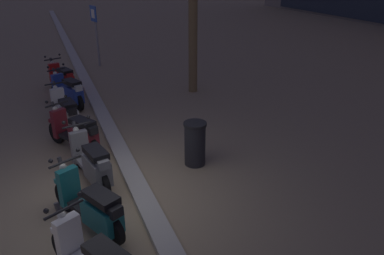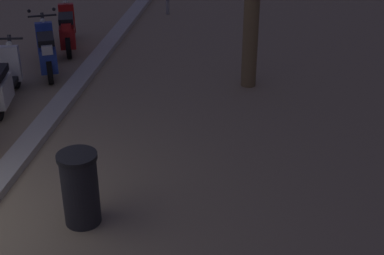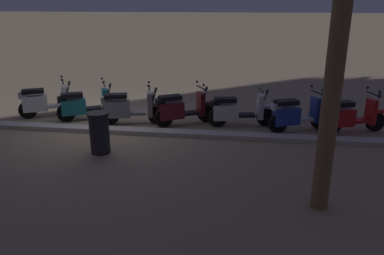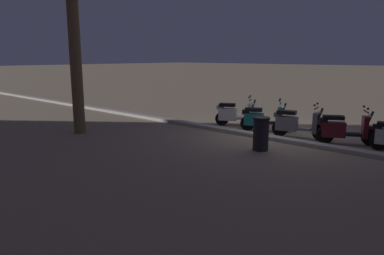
% 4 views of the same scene
% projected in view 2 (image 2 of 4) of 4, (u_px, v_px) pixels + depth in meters
% --- Properties ---
extents(scooter_red_last_in_row, '(1.71, 0.81, 1.17)m').
position_uv_depth(scooter_red_last_in_row, '(67.00, 30.00, 12.22)').
color(scooter_red_last_in_row, black).
rests_on(scooter_red_last_in_row, ground).
extents(scooter_blue_mid_rear, '(1.67, 0.89, 1.17)m').
position_uv_depth(scooter_blue_mid_rear, '(47.00, 52.00, 10.99)').
color(scooter_blue_mid_rear, black).
rests_on(scooter_blue_mid_rear, ground).
extents(scooter_white_mid_centre, '(1.85, 0.68, 1.04)m').
position_uv_depth(scooter_white_mid_centre, '(3.00, 83.00, 9.67)').
color(scooter_white_mid_centre, black).
rests_on(scooter_white_mid_centre, ground).
extents(litter_bin, '(0.48, 0.48, 0.95)m').
position_uv_depth(litter_bin, '(80.00, 188.00, 6.72)').
color(litter_bin, '#232328').
rests_on(litter_bin, ground).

